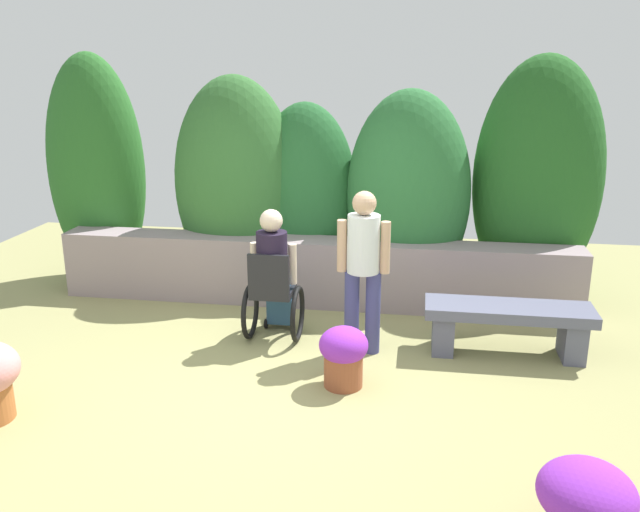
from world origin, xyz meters
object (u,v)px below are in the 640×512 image
person_in_wheelchair (274,279)px  flower_pot_terracotta_by_wall (586,500)px  flower_pot_red_accent (343,354)px  stone_bench (508,322)px  person_standing_companion (363,262)px

person_in_wheelchair → flower_pot_terracotta_by_wall: size_ratio=2.39×
flower_pot_terracotta_by_wall → flower_pot_red_accent: bearing=133.0°
stone_bench → person_in_wheelchair: 2.27m
flower_pot_red_accent → person_standing_companion: bearing=82.8°
flower_pot_red_accent → person_in_wheelchair: bearing=131.3°
person_standing_companion → flower_pot_red_accent: 0.94m
flower_pot_red_accent → flower_pot_terracotta_by_wall: bearing=-47.0°
stone_bench → flower_pot_terracotta_by_wall: flower_pot_terracotta_by_wall is taller
stone_bench → flower_pot_red_accent: (-1.45, -0.87, -0.03)m
flower_pot_terracotta_by_wall → person_standing_companion: bearing=121.8°
stone_bench → flower_pot_terracotta_by_wall: 2.58m
person_in_wheelchair → person_standing_companion: person_standing_companion is taller
person_in_wheelchair → flower_pot_red_accent: person_in_wheelchair is taller
person_standing_companion → flower_pot_terracotta_by_wall: bearing=-44.8°
person_in_wheelchair → flower_pot_terracotta_by_wall: bearing=-52.4°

